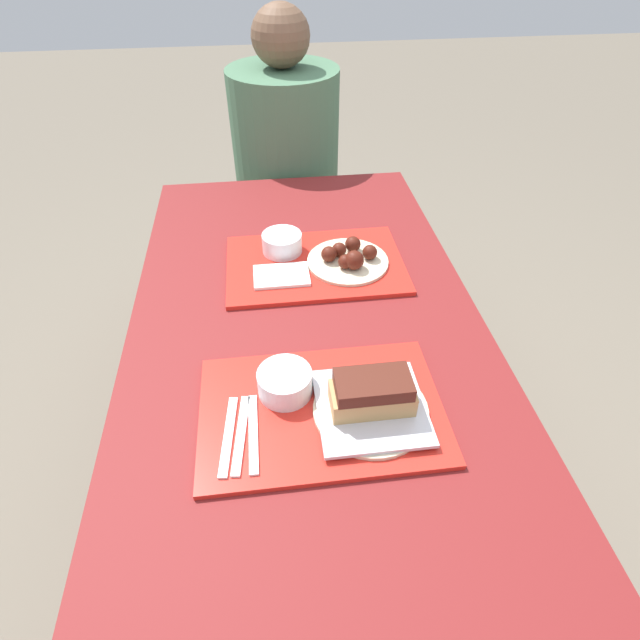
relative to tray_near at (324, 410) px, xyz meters
name	(u,v)px	position (x,y,z in m)	size (l,w,h in m)	color
ground_plane	(312,498)	(0.00, 0.23, -0.74)	(12.00, 12.00, 0.00)	#706656
picnic_table	(309,361)	(0.00, 0.23, -0.10)	(0.80, 1.53, 0.73)	maroon
picnic_bench_far	(284,230)	(0.00, 1.22, -0.34)	(0.76, 0.28, 0.48)	maroon
tray_near	(324,410)	(0.00, 0.00, 0.00)	(0.46, 0.31, 0.01)	red
tray_far	(315,265)	(0.04, 0.47, 0.00)	(0.46, 0.31, 0.01)	red
bowl_coleslaw_near	(285,381)	(-0.07, 0.05, 0.03)	(0.10, 0.10, 0.05)	silver
brisket_sandwich_plate	(372,400)	(0.08, -0.02, 0.04)	(0.21, 0.21, 0.09)	beige
plastic_fork_near	(241,434)	(-0.15, -0.04, 0.01)	(0.04, 0.17, 0.00)	white
plastic_knife_near	(253,433)	(-0.13, -0.04, 0.01)	(0.02, 0.17, 0.00)	white
plastic_spoon_near	(228,435)	(-0.18, -0.04, 0.01)	(0.03, 0.17, 0.00)	white
condiment_packet	(310,380)	(-0.02, 0.07, 0.01)	(0.04, 0.03, 0.01)	teal
bowl_coleslaw_far	(282,242)	(-0.04, 0.54, 0.03)	(0.10, 0.10, 0.05)	silver
wings_plate_far	(348,257)	(0.12, 0.46, 0.02)	(0.21, 0.21, 0.06)	beige
napkin_far	(281,276)	(-0.05, 0.42, 0.01)	(0.14, 0.10, 0.01)	white
person_seated_across	(285,139)	(0.02, 1.22, 0.04)	(0.39, 0.39, 0.73)	#477051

